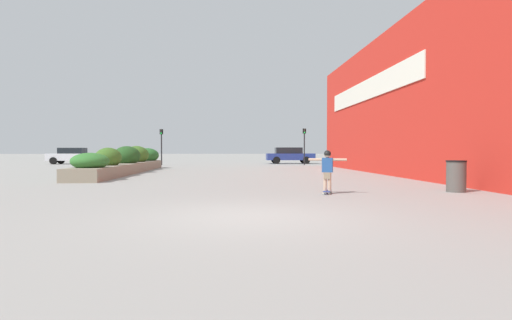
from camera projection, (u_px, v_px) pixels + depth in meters
ground_plane at (249, 216)px, 7.94m from camera, size 300.00×300.00×0.00m
building_wall_right at (408, 98)px, 19.14m from camera, size 0.67×30.10×7.66m
planter_box at (128, 162)px, 23.84m from camera, size 1.72×14.81×1.61m
skateboard at (327, 192)px, 12.03m from camera, size 0.42×0.68×0.09m
skateboarder at (327, 166)px, 12.02m from camera, size 1.09×0.47×1.22m
trash_bin at (456, 176)px, 12.58m from camera, size 0.61×0.61×1.00m
car_leftmost at (71, 156)px, 38.49m from camera, size 4.13×1.89×1.57m
car_center_left at (290, 155)px, 39.80m from camera, size 4.75×1.86×1.61m
car_center_right at (407, 156)px, 40.33m from camera, size 4.27×1.99×1.47m
traffic_light_left at (161, 140)px, 35.14m from camera, size 0.28×0.30×3.19m
traffic_light_right at (304, 140)px, 36.00m from camera, size 0.28×0.30×3.30m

